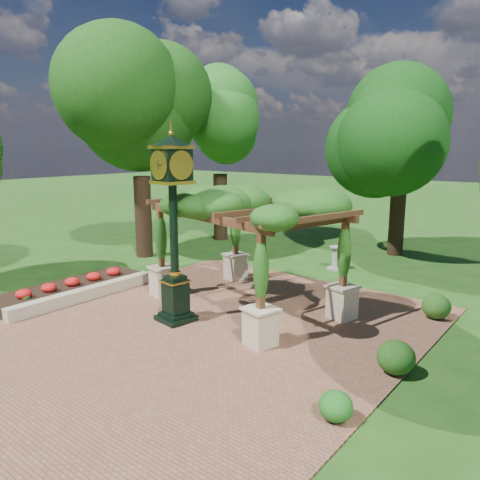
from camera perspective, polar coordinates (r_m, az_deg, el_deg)
The scene contains 13 objects.
ground at distance 11.87m, azimuth -7.69°, elevation -12.38°, with size 120.00×120.00×0.00m, color #1E4714.
brick_plaza at distance 12.52m, azimuth -4.34°, elevation -10.91°, with size 10.00×12.00×0.04m, color brown.
border_wall at distance 15.51m, azimuth -18.33°, elevation -6.31°, with size 0.35×5.00×0.40m, color #C6B793.
flower_bed at distance 16.25m, azimuth -20.09°, elevation -5.70°, with size 1.50×5.00×0.36m, color red.
pedestal_clock at distance 12.47m, azimuth -8.16°, elevation 3.39°, with size 1.14×1.14×5.11m.
pergola at distance 13.57m, azimuth 0.70°, elevation 3.74°, with size 6.42×4.86×3.60m.
sundial at distance 18.69m, azimuth 11.52°, elevation -2.31°, with size 0.52×0.52×0.92m.
shrub_front at distance 8.81m, azimuth 11.58°, elevation -19.21°, with size 0.61×0.61×0.55m, color #1C5A19.
shrub_mid at distance 10.66m, azimuth 18.48°, elevation -13.42°, with size 0.80×0.80×0.72m, color #1F4D15.
shrub_back at distance 14.21m, azimuth 22.82°, elevation -7.45°, with size 0.78×0.78×0.70m, color #285719.
tree_west_near at distance 20.52m, azimuth -12.23°, elevation 15.17°, with size 4.79×4.79×9.02m.
tree_west_far at distance 23.90m, azimuth -2.48°, elevation 14.19°, with size 3.71×3.71×8.68m.
tree_north at distance 21.50m, azimuth 19.24°, elevation 12.55°, with size 4.31×4.31×7.90m.
Camera 1 is at (7.89, -7.48, 4.77)m, focal length 35.00 mm.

